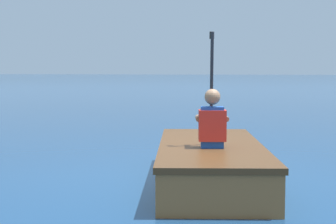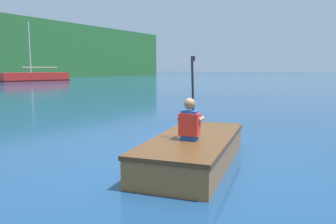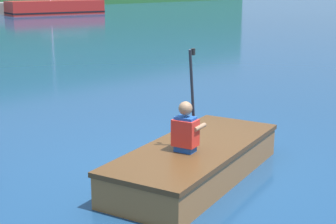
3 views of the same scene
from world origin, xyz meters
name	(u,v)px [view 3 (image 3 of 3)]	position (x,y,z in m)	size (l,w,h in m)	color
ground_plane	(182,169)	(0.00, 0.00, 0.00)	(300.00, 300.00, 0.00)	navy
moored_boat_dock_west_end	(55,8)	(18.69, 31.11, 0.52)	(7.87, 4.06, 6.76)	red
rowboat_foreground	(197,158)	(-0.07, -0.33, 0.25)	(3.14, 1.82, 0.45)	#935B2D
person_paddler	(186,129)	(-0.39, -0.41, 0.73)	(0.41, 0.41, 1.25)	#1E4CA5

